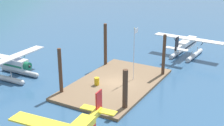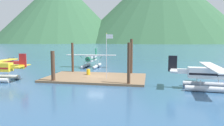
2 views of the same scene
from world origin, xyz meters
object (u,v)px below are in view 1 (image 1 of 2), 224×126
Objects in this scene: seaplane_silver_bow_left at (11,65)px; seaplane_white_stbd_aft at (187,46)px; fuel_drum at (97,81)px; flagpole at (134,48)px.

seaplane_silver_bow_left and seaplane_white_stbd_aft have the same top height.
seaplane_white_stbd_aft is (16.27, -5.56, 0.84)m from fuel_drum.
seaplane_silver_bow_left is at bearing 114.93° from flagpole.
fuel_drum is 0.08× the size of seaplane_white_stbd_aft.
flagpole is 0.60× the size of seaplane_white_stbd_aft.
seaplane_white_stbd_aft is (18.95, -16.30, 0.00)m from seaplane_silver_bow_left.
fuel_drum is at bearing 161.14° from seaplane_white_stbd_aft.
flagpole is at bearing -38.45° from fuel_drum.
flagpole is at bearing 168.14° from seaplane_white_stbd_aft.
fuel_drum is (-3.67, 2.91, -3.47)m from flagpole.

